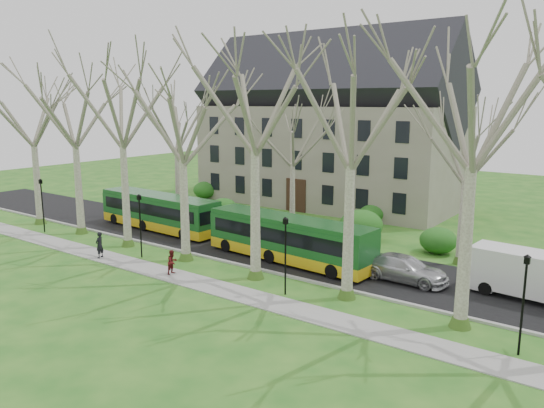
{
  "coord_description": "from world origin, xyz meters",
  "views": [
    {
      "loc": [
        21.9,
        -23.84,
        10.52
      ],
      "look_at": [
        2.15,
        3.0,
        4.03
      ],
      "focal_mm": 35.0,
      "sensor_mm": 36.0,
      "label": 1
    }
  ],
  "objects_px": {
    "van_a": "(529,275)",
    "pedestrian_b": "(172,262)",
    "bus_lead": "(159,212)",
    "pedestrian_a": "(99,245)",
    "bus_follow": "(288,238)",
    "sedan": "(404,268)"
  },
  "relations": [
    {
      "from": "bus_follow",
      "to": "pedestrian_b",
      "type": "height_order",
      "value": "bus_follow"
    },
    {
      "from": "sedan",
      "to": "van_a",
      "type": "height_order",
      "value": "van_a"
    },
    {
      "from": "bus_follow",
      "to": "van_a",
      "type": "height_order",
      "value": "bus_follow"
    },
    {
      "from": "van_a",
      "to": "pedestrian_a",
      "type": "xyz_separation_m",
      "value": [
        -24.97,
        -9.01,
        -0.39
      ]
    },
    {
      "from": "van_a",
      "to": "pedestrian_b",
      "type": "relative_size",
      "value": 3.9
    },
    {
      "from": "pedestrian_b",
      "to": "van_a",
      "type": "bearing_deg",
      "value": -68.37
    },
    {
      "from": "van_a",
      "to": "pedestrian_b",
      "type": "bearing_deg",
      "value": -150.71
    },
    {
      "from": "sedan",
      "to": "pedestrian_b",
      "type": "distance_m",
      "value": 13.99
    },
    {
      "from": "bus_follow",
      "to": "pedestrian_a",
      "type": "xyz_separation_m",
      "value": [
        -10.71,
        -7.0,
        -0.64
      ]
    },
    {
      "from": "van_a",
      "to": "pedestrian_a",
      "type": "distance_m",
      "value": 26.54
    },
    {
      "from": "bus_lead",
      "to": "sedan",
      "type": "xyz_separation_m",
      "value": [
        21.41,
        -0.17,
        -0.75
      ]
    },
    {
      "from": "bus_follow",
      "to": "bus_lead",
      "type": "bearing_deg",
      "value": -179.92
    },
    {
      "from": "bus_lead",
      "to": "bus_follow",
      "type": "bearing_deg",
      "value": -1.57
    },
    {
      "from": "bus_follow",
      "to": "sedan",
      "type": "relative_size",
      "value": 2.36
    },
    {
      "from": "pedestrian_b",
      "to": "sedan",
      "type": "bearing_deg",
      "value": -61.91
    },
    {
      "from": "bus_lead",
      "to": "pedestrian_a",
      "type": "relative_size",
      "value": 6.73
    },
    {
      "from": "bus_lead",
      "to": "bus_follow",
      "type": "xyz_separation_m",
      "value": [
        13.63,
        -0.94,
        0.02
      ]
    },
    {
      "from": "bus_lead",
      "to": "van_a",
      "type": "distance_m",
      "value": 27.91
    },
    {
      "from": "bus_follow",
      "to": "van_a",
      "type": "bearing_deg",
      "value": 12.05
    },
    {
      "from": "van_a",
      "to": "pedestrian_a",
      "type": "height_order",
      "value": "van_a"
    },
    {
      "from": "van_a",
      "to": "sedan",
      "type": "bearing_deg",
      "value": -164.53
    },
    {
      "from": "bus_lead",
      "to": "pedestrian_a",
      "type": "bearing_deg",
      "value": -67.42
    }
  ]
}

